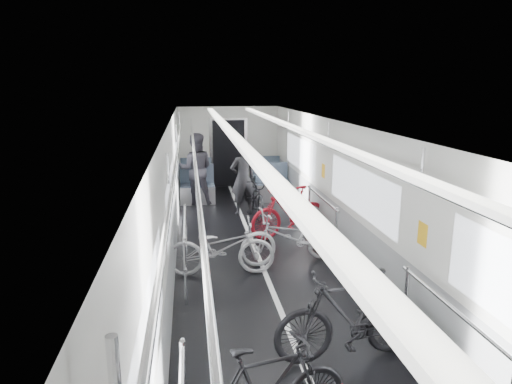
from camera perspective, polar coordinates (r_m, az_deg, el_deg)
car_shell at (r=8.76m, az=-0.48°, el=0.70°), size 3.02×14.01×2.41m
bike_left_far at (r=7.46m, az=-4.42°, el=-6.96°), size 1.78×0.70×0.92m
bike_right_near at (r=5.36m, az=11.69°, el=-14.87°), size 1.80×0.64×1.06m
bike_right_mid at (r=7.92m, az=4.54°, el=-5.54°), size 1.92×0.92×0.97m
bike_right_far at (r=9.25m, az=4.21°, el=-2.51°), size 1.80×0.98×1.04m
bike_aisle at (r=10.82m, az=0.04°, el=-0.45°), size 0.68×1.79×0.93m
person_standing at (r=10.79m, az=-1.66°, el=1.70°), size 0.73×0.59×1.74m
person_seated at (r=11.82m, az=-7.52°, el=2.89°), size 0.95×0.77×1.84m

